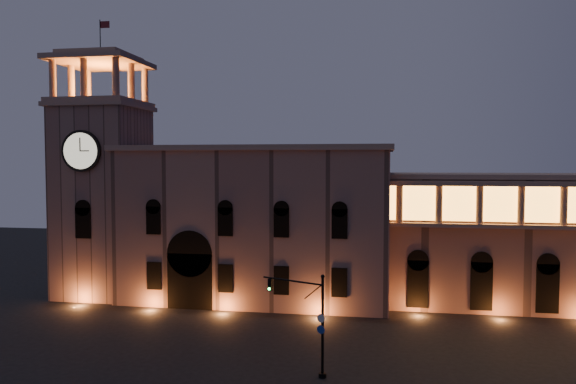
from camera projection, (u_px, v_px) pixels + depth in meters
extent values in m
plane|color=black|center=(218.00, 368.00, 43.05)|extent=(160.00, 160.00, 0.00)
cube|color=#8C665B|center=(257.00, 225.00, 64.58)|extent=(30.00, 12.00, 17.00)
cube|color=gray|center=(257.00, 149.00, 64.10)|extent=(30.80, 12.80, 0.60)
cube|color=black|center=(192.00, 280.00, 60.58)|extent=(5.00, 1.40, 6.00)
cylinder|color=black|center=(191.00, 253.00, 60.42)|extent=(5.00, 1.40, 5.00)
cube|color=#FC9B32|center=(191.00, 283.00, 60.40)|extent=(4.20, 0.20, 5.00)
cube|color=#8C665B|center=(103.00, 202.00, 66.61)|extent=(9.00, 9.00, 22.00)
cube|color=gray|center=(101.00, 107.00, 66.00)|extent=(9.80, 9.80, 0.50)
cylinder|color=black|center=(81.00, 151.00, 61.68)|extent=(4.60, 0.35, 4.60)
cylinder|color=beige|center=(80.00, 151.00, 61.54)|extent=(4.00, 0.12, 4.00)
cube|color=gray|center=(101.00, 103.00, 65.98)|extent=(9.40, 9.40, 0.50)
cube|color=#FC9B32|center=(101.00, 100.00, 65.96)|extent=(6.80, 6.80, 0.15)
cylinder|color=gray|center=(53.00, 79.00, 62.76)|extent=(0.76, 0.76, 4.20)
cylinder|color=gray|center=(84.00, 78.00, 62.11)|extent=(0.76, 0.76, 4.20)
cylinder|color=gray|center=(116.00, 77.00, 61.46)|extent=(0.76, 0.76, 4.20)
cylinder|color=gray|center=(88.00, 88.00, 70.23)|extent=(0.76, 0.76, 4.20)
cylinder|color=gray|center=(116.00, 87.00, 69.59)|extent=(0.76, 0.76, 4.20)
cylinder|color=gray|center=(145.00, 86.00, 68.94)|extent=(0.76, 0.76, 4.20)
cylinder|color=gray|center=(71.00, 83.00, 66.50)|extent=(0.76, 0.76, 4.20)
cylinder|color=gray|center=(131.00, 82.00, 65.20)|extent=(0.76, 0.76, 4.20)
cube|color=gray|center=(101.00, 62.00, 65.72)|extent=(9.80, 9.80, 0.60)
cube|color=gray|center=(101.00, 57.00, 65.69)|extent=(7.50, 7.50, 0.60)
cylinder|color=black|center=(100.00, 37.00, 65.56)|extent=(0.10, 0.10, 4.00)
plane|color=maroon|center=(105.00, 25.00, 65.38)|extent=(1.20, 0.00, 1.20)
cube|color=#866056|center=(566.00, 243.00, 60.84)|extent=(40.00, 10.00, 14.00)
cube|color=gray|center=(568.00, 176.00, 60.45)|extent=(40.60, 10.60, 0.50)
cylinder|color=gray|center=(399.00, 203.00, 58.25)|extent=(0.70, 0.70, 4.00)
cylinder|color=gray|center=(439.00, 204.00, 57.57)|extent=(0.70, 0.70, 4.00)
cylinder|color=gray|center=(480.00, 204.00, 56.89)|extent=(0.70, 0.70, 4.00)
cylinder|color=gray|center=(521.00, 205.00, 56.20)|extent=(0.70, 0.70, 4.00)
cylinder|color=gray|center=(564.00, 205.00, 55.52)|extent=(0.70, 0.70, 4.00)
cylinder|color=black|center=(323.00, 328.00, 40.93)|extent=(0.21, 0.21, 7.37)
cylinder|color=black|center=(322.00, 375.00, 41.12)|extent=(0.59, 0.59, 0.32)
sphere|color=black|center=(323.00, 276.00, 40.72)|extent=(0.29, 0.29, 0.29)
cylinder|color=black|center=(292.00, 281.00, 42.20)|extent=(4.89, 2.20, 0.13)
cube|color=black|center=(270.00, 285.00, 43.32)|extent=(0.41, 0.40, 0.90)
cylinder|color=#0CE53F|center=(269.00, 289.00, 43.19)|extent=(0.21, 0.15, 0.19)
cylinder|color=silver|center=(321.00, 318.00, 40.79)|extent=(0.60, 0.29, 0.63)
cylinder|color=navy|center=(321.00, 330.00, 40.84)|extent=(0.60, 0.29, 0.63)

